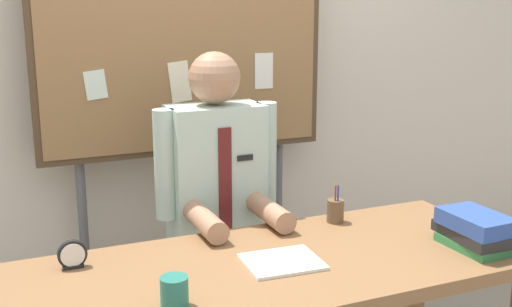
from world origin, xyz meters
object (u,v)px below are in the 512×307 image
at_px(person, 218,227).
at_px(book_stack, 476,231).
at_px(desk, 277,285).
at_px(coffee_mug, 174,292).
at_px(desk_clock, 72,256).
at_px(bulletin_board, 184,31).
at_px(pen_holder, 335,211).
at_px(open_notebook, 282,262).

xyz_separation_m(person, book_stack, (0.73, -0.78, 0.14)).
relative_size(desk, coffee_mug, 19.29).
height_order(book_stack, desk_clock, book_stack).
relative_size(desk, bulletin_board, 0.86).
bearing_deg(person, desk, -90.00).
relative_size(desk, person, 1.27).
relative_size(desk, pen_holder, 11.43).
bearing_deg(person, book_stack, -46.91).
xyz_separation_m(desk, pen_holder, (0.40, 0.28, 0.14)).
relative_size(desk, desk_clock, 18.34).
bearing_deg(desk_clock, person, 29.78).
bearing_deg(person, desk_clock, -150.22).
bearing_deg(pen_holder, open_notebook, -142.33).
distance_m(bulletin_board, coffee_mug, 1.47).
bearing_deg(desk, open_notebook, -63.50).
height_order(desk, desk_clock, desk_clock).
relative_size(person, bulletin_board, 0.67).
relative_size(person, pen_holder, 8.97).
distance_m(coffee_mug, pen_holder, 0.94).
distance_m(open_notebook, desk_clock, 0.72).
bearing_deg(coffee_mug, desk, 23.02).
height_order(book_stack, pen_holder, pen_holder).
bearing_deg(coffee_mug, desk_clock, 120.16).
bearing_deg(bulletin_board, open_notebook, -89.47).
bearing_deg(person, bulletin_board, 89.97).
relative_size(desk, book_stack, 6.25).
bearing_deg(bulletin_board, person, -90.03).
bearing_deg(pen_holder, book_stack, -53.18).
height_order(bulletin_board, desk_clock, bulletin_board).
bearing_deg(pen_holder, desk, -144.92).
bearing_deg(book_stack, bulletin_board, 121.25).
distance_m(desk_clock, pen_holder, 1.06).
xyz_separation_m(person, bulletin_board, (0.00, 0.42, 0.83)).
xyz_separation_m(book_stack, desk_clock, (-1.40, 0.40, -0.02)).
bearing_deg(person, open_notebook, -89.10).
xyz_separation_m(desk, desk_clock, (-0.66, 0.23, 0.13)).
xyz_separation_m(person, pen_holder, (0.40, -0.33, 0.12)).
height_order(coffee_mug, pen_holder, pen_holder).
bearing_deg(open_notebook, desk_clock, 159.47).
bearing_deg(desk, pen_holder, 35.08).
relative_size(person, desk_clock, 14.40).
xyz_separation_m(bulletin_board, book_stack, (0.73, -1.21, -0.69)).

